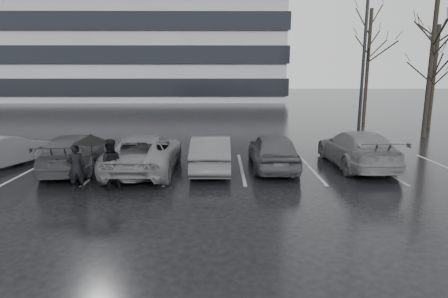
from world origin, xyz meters
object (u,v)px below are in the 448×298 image
at_px(car_east, 357,149).
at_px(car_west_c, 75,152).
at_px(car_main, 273,150).
at_px(lamp_post, 363,62).
at_px(pedestrian_left, 76,167).
at_px(car_west_a, 211,153).
at_px(car_west_b, 145,153).
at_px(car_west_d, 4,151).
at_px(pedestrian_right, 110,164).
at_px(tree_ne, 434,77).
at_px(tree_east, 430,69).
at_px(tree_north, 367,67).

bearing_deg(car_east, car_west_c, 0.99).
height_order(car_main, lamp_post, lamp_post).
bearing_deg(car_west_c, pedestrian_left, 103.57).
xyz_separation_m(car_west_a, car_east, (5.96, 0.60, 0.04)).
relative_size(car_main, lamp_post, 0.45).
height_order(pedestrian_left, lamp_post, lamp_post).
distance_m(car_east, pedestrian_left, 10.76).
relative_size(car_west_b, car_west_d, 1.29).
xyz_separation_m(pedestrian_right, tree_ne, (18.39, 14.21, 2.66)).
xyz_separation_m(car_east, tree_ne, (9.16, 11.24, 2.76)).
relative_size(car_west_b, tree_east, 0.66).
distance_m(car_main, tree_north, 17.52).
bearing_deg(tree_east, car_east, -132.63).
relative_size(tree_ne, tree_north, 0.82).
distance_m(car_west_d, lamp_post, 17.96).
xyz_separation_m(car_main, car_west_c, (-7.86, -0.17, -0.02)).
xyz_separation_m(car_west_b, tree_ne, (17.69, 11.97, 2.77)).
relative_size(car_west_a, tree_east, 0.53).
bearing_deg(car_east, car_west_b, 3.54).
relative_size(car_west_a, pedestrian_right, 2.52).
distance_m(car_west_d, tree_ne, 26.28).
bearing_deg(car_main, pedestrian_right, 24.93).
xyz_separation_m(car_east, tree_north, (5.66, 14.24, 3.51)).
bearing_deg(car_west_b, tree_east, -152.13).
bearing_deg(pedestrian_left, car_west_a, -166.97).
bearing_deg(car_west_d, car_west_a, -164.56).
distance_m(car_west_c, car_west_d, 3.12).
relative_size(car_west_a, car_west_b, 0.81).
distance_m(car_west_b, car_east, 8.57).
xyz_separation_m(car_west_b, lamp_post, (10.70, 6.50, 3.65)).
distance_m(lamp_post, tree_ne, 8.92).
relative_size(car_west_a, car_east, 0.83).
xyz_separation_m(car_west_a, car_west_c, (-5.39, 0.13, 0.02)).
bearing_deg(pedestrian_right, tree_north, -142.61).
bearing_deg(car_west_d, tree_ne, -135.03).
bearing_deg(tree_north, car_west_c, -139.15).
distance_m(car_west_c, pedestrian_right, 3.28).
height_order(car_west_c, pedestrian_right, pedestrian_right).
bearing_deg(tree_north, lamp_post, -112.43).
relative_size(car_west_c, tree_ne, 0.70).
bearing_deg(lamp_post, car_west_d, -160.85).
bearing_deg(pedestrian_right, tree_east, -159.03).
height_order(car_west_b, pedestrian_left, pedestrian_left).
distance_m(pedestrian_left, pedestrian_right, 1.08).
bearing_deg(car_west_c, car_west_d, -16.64).
bearing_deg(car_west_c, car_west_b, 166.58).
relative_size(car_west_b, lamp_post, 0.55).
distance_m(pedestrian_right, tree_ne, 23.39).
bearing_deg(pedestrian_right, car_west_a, -155.84).
height_order(car_west_a, car_west_d, car_west_a).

